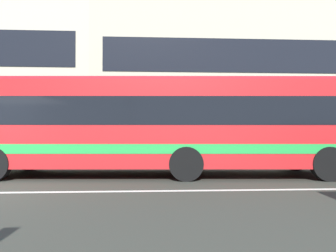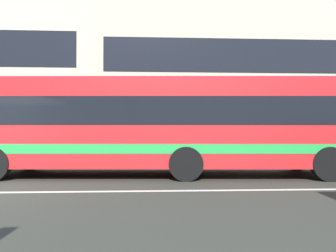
% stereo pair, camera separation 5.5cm
% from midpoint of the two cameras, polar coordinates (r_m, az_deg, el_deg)
% --- Properties ---
extents(hedge_row_far, '(16.68, 1.10, 0.79)m').
position_cam_midpoint_polar(hedge_row_far, '(14.79, -21.50, -4.98)').
color(hedge_row_far, '#37612D').
rests_on(hedge_row_far, ground_plane).
extents(apartment_block_right, '(21.16, 8.28, 10.76)m').
position_cam_midpoint_polar(apartment_block_right, '(24.25, 13.35, 8.40)').
color(apartment_block_right, '#BBB398').
rests_on(apartment_block_right, ground_plane).
extents(transit_bus, '(11.86, 3.18, 3.08)m').
position_cam_midpoint_polar(transit_bus, '(9.98, -1.03, 0.48)').
color(transit_bus, red).
rests_on(transit_bus, ground_plane).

